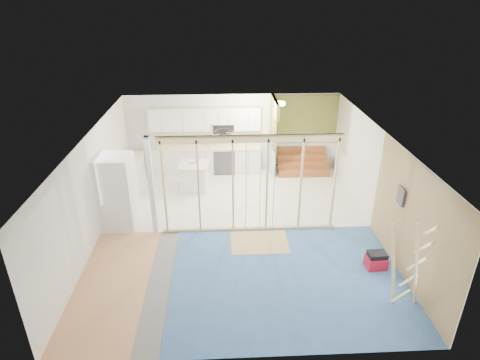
{
  "coord_description": "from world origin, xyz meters",
  "views": [
    {
      "loc": [
        -0.38,
        -8.8,
        5.63
      ],
      "look_at": [
        0.08,
        0.6,
        1.16
      ],
      "focal_mm": 30.0,
      "sensor_mm": 36.0,
      "label": 1
    }
  ],
  "objects_px": {
    "toolbox": "(376,261)",
    "ladder": "(408,265)",
    "fridge": "(118,192)",
    "island": "(195,177)"
  },
  "relations": [
    {
      "from": "ladder",
      "to": "island",
      "type": "bearing_deg",
      "value": 103.76
    },
    {
      "from": "fridge",
      "to": "toolbox",
      "type": "distance_m",
      "value": 6.47
    },
    {
      "from": "fridge",
      "to": "ladder",
      "type": "height_order",
      "value": "ladder"
    },
    {
      "from": "fridge",
      "to": "toolbox",
      "type": "relative_size",
      "value": 4.3
    },
    {
      "from": "fridge",
      "to": "island",
      "type": "xyz_separation_m",
      "value": [
        1.82,
        1.98,
        -0.55
      ]
    },
    {
      "from": "island",
      "to": "toolbox",
      "type": "height_order",
      "value": "island"
    },
    {
      "from": "toolbox",
      "to": "ladder",
      "type": "distance_m",
      "value": 1.46
    },
    {
      "from": "island",
      "to": "toolbox",
      "type": "relative_size",
      "value": 2.14
    },
    {
      "from": "fridge",
      "to": "toolbox",
      "type": "bearing_deg",
      "value": -16.12
    },
    {
      "from": "toolbox",
      "to": "ladder",
      "type": "bearing_deg",
      "value": -91.32
    }
  ]
}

